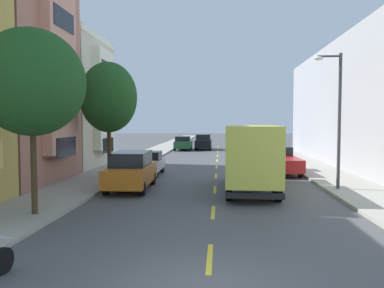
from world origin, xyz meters
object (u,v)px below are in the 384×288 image
at_px(street_lamp, 336,110).
at_px(parked_pickup_forest, 183,143).
at_px(street_tree_second, 109,97).
at_px(parked_suv_orange, 131,170).
at_px(street_tree_nearest, 32,83).
at_px(parked_pickup_red, 280,161).
at_px(parked_suv_sky, 260,147).
at_px(parked_sedan_burgundy, 253,144).
at_px(parked_wagon_navy, 249,140).
at_px(parked_hatchback_silver, 148,163).
at_px(delivery_box_truck, 251,154).
at_px(moving_black_sedan, 203,142).

xyz_separation_m(street_lamp, parked_pickup_forest, (-10.18, 27.68, -3.18)).
xyz_separation_m(street_tree_second, parked_suv_orange, (2.14, -3.43, -3.92)).
bearing_deg(street_tree_nearest, parked_pickup_red, 50.23).
distance_m(parked_suv_sky, parked_sedan_burgundy, 9.30).
height_order(parked_wagon_navy, parked_hatchback_silver, same).
height_order(parked_pickup_forest, parked_pickup_red, same).
bearing_deg(parked_suv_orange, street_tree_second, 121.91).
distance_m(parked_pickup_forest, parked_hatchback_silver, 22.29).
relative_size(parked_suv_sky, parked_suv_orange, 0.99).
bearing_deg(parked_suv_sky, street_tree_nearest, -112.58).
relative_size(parked_pickup_forest, parked_hatchback_silver, 1.33).
xyz_separation_m(parked_pickup_red, parked_suv_sky, (-0.09, 12.68, 0.16)).
relative_size(street_lamp, parked_pickup_red, 1.25).
distance_m(parked_suv_orange, parked_hatchback_silver, 5.56).
distance_m(street_lamp, parked_sedan_burgundy, 28.90).
bearing_deg(parked_sedan_burgundy, parked_suv_sky, -90.67).
bearing_deg(street_tree_second, parked_suv_sky, 56.57).
height_order(street_tree_second, parked_suv_sky, street_tree_second).
bearing_deg(street_tree_second, delivery_box_truck, -23.55).
bearing_deg(parked_wagon_navy, parked_suv_orange, -103.06).
xyz_separation_m(street_tree_second, parked_suv_sky, (10.62, 16.09, -3.92)).
height_order(street_lamp, moving_black_sedan, street_lamp).
xyz_separation_m(street_lamp, parked_suv_orange, (-10.21, -0.15, -3.02)).
relative_size(parked_suv_orange, parked_wagon_navy, 1.02).
relative_size(street_lamp, parked_hatchback_silver, 1.66).
bearing_deg(parked_suv_orange, delivery_box_truck, -1.29).
xyz_separation_m(parked_wagon_navy, parked_sedan_burgundy, (-0.11, -8.71, -0.05)).
bearing_deg(moving_black_sedan, parked_pickup_red, -74.44).
distance_m(parked_pickup_forest, parked_wagon_navy, 13.01).
relative_size(street_lamp, parked_wagon_navy, 1.40).
bearing_deg(parked_wagon_navy, parked_sedan_burgundy, -90.73).
bearing_deg(parked_pickup_red, delivery_box_truck, -109.80).
bearing_deg(parked_wagon_navy, street_tree_nearest, -103.98).
relative_size(parked_wagon_navy, parked_sedan_burgundy, 1.05).
height_order(street_tree_second, moving_black_sedan, street_tree_second).
relative_size(parked_suv_sky, parked_wagon_navy, 1.01).
relative_size(parked_suv_sky, moving_black_sedan, 1.00).
relative_size(parked_pickup_red, parked_suv_sky, 1.11).
distance_m(parked_pickup_red, moving_black_sedan, 22.78).
height_order(parked_suv_orange, moving_black_sedan, same).
xyz_separation_m(parked_suv_sky, parked_suv_orange, (-8.48, -19.52, 0.00)).
bearing_deg(parked_wagon_navy, street_lamp, -87.70).
bearing_deg(parked_hatchback_silver, street_tree_second, -132.78).
height_order(parked_suv_sky, parked_sedan_burgundy, parked_suv_sky).
bearing_deg(parked_suv_orange, parked_wagon_navy, 76.94).
height_order(parked_pickup_forest, parked_wagon_navy, parked_pickup_forest).
height_order(parked_pickup_forest, moving_black_sedan, moving_black_sedan).
relative_size(street_tree_nearest, parked_hatchback_silver, 1.65).
height_order(street_tree_nearest, parked_wagon_navy, street_tree_nearest).
xyz_separation_m(parked_pickup_red, parked_suv_orange, (-8.57, -6.85, 0.16)).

